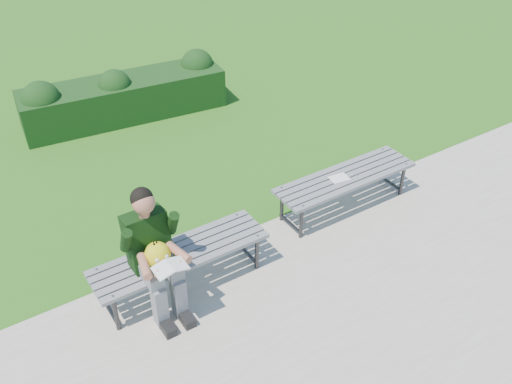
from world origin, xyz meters
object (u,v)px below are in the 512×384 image
object	(u,v)px
bench_right	(345,180)
paper_sheet	(339,178)
hedge	(123,95)
bench_left	(181,256)
seated_boy	(154,250)

from	to	relation	value
bench_right	paper_sheet	world-z (taller)	bench_right
hedge	bench_left	xyz separation A→B (m)	(-0.93, -3.83, 0.05)
bench_left	paper_sheet	bearing A→B (deg)	4.10
bench_left	seated_boy	world-z (taller)	seated_boy
paper_sheet	bench_left	bearing A→B (deg)	-175.90
bench_left	paper_sheet	size ratio (longest dim) A/B	7.48
hedge	seated_boy	size ratio (longest dim) A/B	2.38
seated_boy	bench_right	bearing A→B (deg)	5.59
hedge	bench_left	bearing A→B (deg)	-103.73
hedge	seated_boy	world-z (taller)	seated_boy
seated_boy	paper_sheet	distance (m)	2.48
bench_right	paper_sheet	size ratio (longest dim) A/B	7.48
bench_left	bench_right	world-z (taller)	same
bench_left	seated_boy	size ratio (longest dim) A/B	1.37
hedge	bench_left	world-z (taller)	hedge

